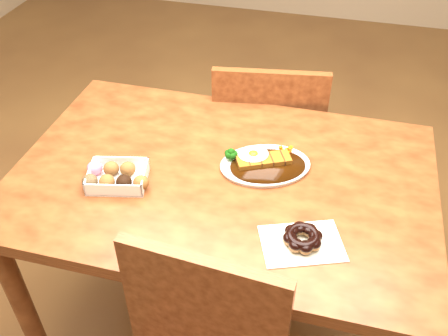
% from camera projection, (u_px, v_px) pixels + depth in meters
% --- Properties ---
extents(ground, '(6.00, 6.00, 0.00)m').
position_uv_depth(ground, '(223.00, 322.00, 1.91)').
color(ground, brown).
rests_on(ground, ground).
extents(table, '(1.20, 0.80, 0.75)m').
position_uv_depth(table, '(222.00, 199.00, 1.50)').
color(table, '#4B200F').
rests_on(table, ground).
extents(chair_far, '(0.48, 0.48, 0.87)m').
position_uv_depth(chair_far, '(266.00, 143.00, 2.00)').
color(chair_far, '#4B200F').
rests_on(chair_far, ground).
extents(katsu_curry_plate, '(0.31, 0.27, 0.05)m').
position_uv_depth(katsu_curry_plate, '(264.00, 163.00, 1.45)').
color(katsu_curry_plate, white).
rests_on(katsu_curry_plate, table).
extents(donut_box, '(0.19, 0.16, 0.05)m').
position_uv_depth(donut_box, '(116.00, 176.00, 1.39)').
color(donut_box, white).
rests_on(donut_box, table).
extents(pon_de_ring, '(0.24, 0.20, 0.04)m').
position_uv_depth(pon_de_ring, '(303.00, 238.00, 1.22)').
color(pon_de_ring, silver).
rests_on(pon_de_ring, table).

